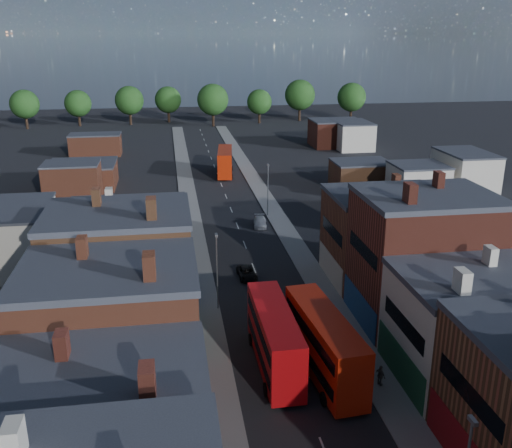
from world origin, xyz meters
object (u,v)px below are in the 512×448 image
object	(u,v)px
car_2	(247,273)
bus_0	(274,338)
ped_3	(380,375)
ped_1	(205,406)
bus_1	(324,343)
bus_2	(225,161)
car_3	(260,222)

from	to	relation	value
car_2	bus_0	bearing A→B (deg)	-93.67
bus_0	ped_3	bearing A→B (deg)	-27.60
bus_0	ped_1	size ratio (longest dim) A/B	6.71
bus_1	ped_3	size ratio (longest dim) A/B	7.22
car_2	ped_1	size ratio (longest dim) A/B	2.33
bus_2	ped_1	distance (m)	75.38
bus_2	bus_0	bearing A→B (deg)	-85.80
bus_0	bus_2	bearing A→B (deg)	87.14
bus_1	ped_3	world-z (taller)	bus_1
bus_1	car_3	xyz separation A→B (m)	(0.95, 38.27, -2.24)
bus_2	ped_1	world-z (taller)	bus_2
car_2	bus_2	bearing A→B (deg)	84.18
car_2	car_3	bearing A→B (deg)	73.39
bus_1	bus_2	xyz separation A→B (m)	(-0.78, 70.72, -0.14)
bus_0	car_2	bearing A→B (deg)	88.70
ped_1	bus_0	bearing A→B (deg)	-116.65
bus_1	bus_2	world-z (taller)	bus_1
car_2	ped_1	xyz separation A→B (m)	(-6.50, -24.38, 0.43)
bus_1	bus_2	size ratio (longest dim) A/B	1.05
bus_2	ped_3	size ratio (longest dim) A/B	6.89
ped_3	ped_1	bearing A→B (deg)	74.43
bus_0	bus_2	xyz separation A→B (m)	(3.00, 69.05, -0.05)
bus_1	car_2	bearing A→B (deg)	94.28
ped_1	car_3	bearing A→B (deg)	-83.99
bus_0	car_3	xyz separation A→B (m)	(4.73, 36.60, -2.15)
bus_0	car_2	distance (m)	18.76
bus_2	car_3	bearing A→B (deg)	-80.26
bus_0	ped_1	world-z (taller)	bus_0
bus_2	ped_3	distance (m)	73.23
bus_1	bus_2	bearing A→B (deg)	85.18
ped_1	ped_3	size ratio (longest dim) A/B	1.03
ped_1	ped_3	distance (m)	14.10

